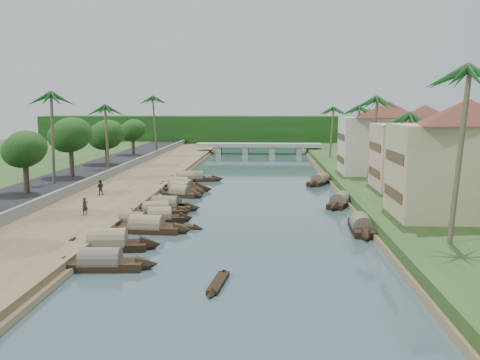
{
  "coord_description": "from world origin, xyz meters",
  "views": [
    {
      "loc": [
        1.98,
        -48.58,
        10.78
      ],
      "look_at": [
        -1.27,
        14.5,
        2.0
      ],
      "focal_mm": 40.0,
      "sensor_mm": 36.0,
      "label": 1
    }
  ],
  "objects_px": {
    "bridge": "(259,146)",
    "building_near": "(466,158)",
    "sampan_0": "(100,263)",
    "person_near": "(85,206)",
    "sampan_1": "(108,244)"
  },
  "relations": [
    {
      "from": "bridge",
      "to": "building_near",
      "type": "distance_m",
      "value": 76.54
    },
    {
      "from": "person_near",
      "to": "sampan_0",
      "type": "bearing_deg",
      "value": -114.0
    },
    {
      "from": "bridge",
      "to": "sampan_1",
      "type": "relative_size",
      "value": 3.34
    },
    {
      "from": "building_near",
      "to": "sampan_1",
      "type": "height_order",
      "value": "building_near"
    },
    {
      "from": "sampan_0",
      "to": "sampan_1",
      "type": "xyz_separation_m",
      "value": [
        -0.96,
        4.82,
        0.01
      ]
    },
    {
      "from": "bridge",
      "to": "sampan_0",
      "type": "bearing_deg",
      "value": -95.97
    },
    {
      "from": "bridge",
      "to": "sampan_1",
      "type": "distance_m",
      "value": 82.51
    },
    {
      "from": "sampan_0",
      "to": "sampan_1",
      "type": "relative_size",
      "value": 0.95
    },
    {
      "from": "bridge",
      "to": "sampan_0",
      "type": "distance_m",
      "value": 87.2
    },
    {
      "from": "person_near",
      "to": "building_near",
      "type": "bearing_deg",
      "value": -48.42
    },
    {
      "from": "bridge",
      "to": "person_near",
      "type": "bearing_deg",
      "value": -101.48
    },
    {
      "from": "bridge",
      "to": "building_near",
      "type": "xyz_separation_m",
      "value": [
        18.99,
        -74.0,
        4.66
      ]
    },
    {
      "from": "building_near",
      "to": "sampan_0",
      "type": "distance_m",
      "value": 31.38
    },
    {
      "from": "bridge",
      "to": "person_near",
      "type": "relative_size",
      "value": 17.35
    },
    {
      "from": "sampan_0",
      "to": "person_near",
      "type": "bearing_deg",
      "value": 108.92
    }
  ]
}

